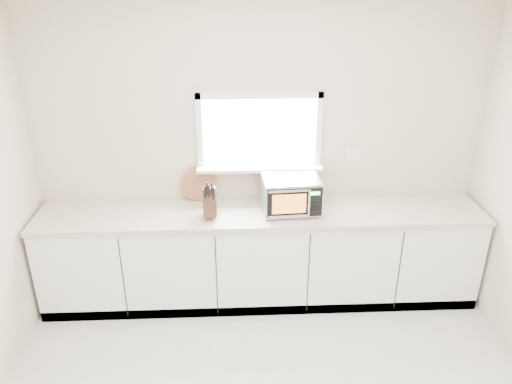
{
  "coord_description": "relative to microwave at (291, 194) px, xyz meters",
  "views": [
    {
      "loc": [
        -0.23,
        -2.22,
        2.91
      ],
      "look_at": [
        -0.05,
        1.55,
        1.17
      ],
      "focal_mm": 35.0,
      "sensor_mm": 36.0,
      "label": 1
    }
  ],
  "objects": [
    {
      "name": "back_wall",
      "position": [
        -0.26,
        0.32,
        0.28
      ],
      "size": [
        4.0,
        0.17,
        2.7
      ],
      "color": "beige",
      "rests_on": "ground"
    },
    {
      "name": "cabinets",
      "position": [
        -0.26,
        0.02,
        -0.64
      ],
      "size": [
        3.92,
        0.6,
        0.88
      ],
      "primitive_type": "cube",
      "color": "white",
      "rests_on": "ground"
    },
    {
      "name": "countertop",
      "position": [
        -0.26,
        0.01,
        -0.18
      ],
      "size": [
        3.92,
        0.64,
        0.04
      ],
      "primitive_type": "cube",
      "color": "beige",
      "rests_on": "cabinets"
    },
    {
      "name": "microwave",
      "position": [
        0.0,
        0.0,
        0.0
      ],
      "size": [
        0.51,
        0.42,
        0.31
      ],
      "rotation": [
        0.0,
        0.0,
        0.07
      ],
      "color": "black",
      "rests_on": "countertop"
    },
    {
      "name": "knife_block",
      "position": [
        -0.7,
        -0.08,
        -0.02
      ],
      "size": [
        0.11,
        0.24,
        0.34
      ],
      "rotation": [
        0.0,
        0.0,
        0.01
      ],
      "color": "#452918",
      "rests_on": "countertop"
    },
    {
      "name": "cutting_board",
      "position": [
        -0.82,
        0.26,
        -0.01
      ],
      "size": [
        0.32,
        0.08,
        0.32
      ],
      "primitive_type": "cylinder",
      "rotation": [
        1.4,
        0.0,
        0.0
      ],
      "color": "#915A38",
      "rests_on": "countertop"
    },
    {
      "name": "coffee_grinder",
      "position": [
        0.11,
        0.01,
        -0.07
      ],
      "size": [
        0.14,
        0.14,
        0.19
      ],
      "rotation": [
        0.0,
        0.0,
        -0.29
      ],
      "color": "#B3B5BA",
      "rests_on": "countertop"
    }
  ]
}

